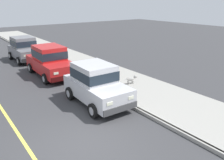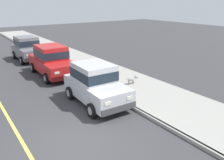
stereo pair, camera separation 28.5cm
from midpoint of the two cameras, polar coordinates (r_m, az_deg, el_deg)
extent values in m
plane|color=#38383A|center=(8.37, -7.38, -14.81)|extent=(80.00, 80.00, 0.00)
cube|color=gray|center=(9.98, 9.20, -8.49)|extent=(0.16, 64.00, 0.14)
cube|color=#99968E|center=(11.21, 15.87, -5.81)|extent=(3.60, 64.00, 0.14)
cube|color=#E0D64C|center=(7.91, -18.17, -17.93)|extent=(0.12, 57.60, 0.01)
cube|color=#BCBCC1|center=(10.84, -3.08, -2.32)|extent=(1.85, 3.76, 0.76)
cube|color=#BCBCC1|center=(10.79, -3.82, 1.95)|extent=(1.58, 1.95, 0.80)
cube|color=#19232D|center=(10.80, -3.82, 1.65)|extent=(1.62, 2.00, 0.44)
cube|color=#424243|center=(9.54, 2.41, -6.96)|extent=(1.69, 0.26, 0.28)
cube|color=#424243|center=(12.42, -7.24, -0.80)|extent=(1.69, 0.26, 0.28)
cylinder|color=black|center=(10.54, 4.17, -5.21)|extent=(0.24, 0.65, 0.64)
cylinder|color=#9E9EA3|center=(10.54, 4.17, -5.21)|extent=(0.25, 0.36, 0.35)
cylinder|color=black|center=(9.69, -4.05, -7.49)|extent=(0.24, 0.65, 0.64)
cylinder|color=#9E9EA3|center=(9.69, -4.05, -7.49)|extent=(0.25, 0.36, 0.35)
cylinder|color=black|center=(12.30, -2.27, -1.54)|extent=(0.24, 0.65, 0.64)
cylinder|color=#9E9EA3|center=(12.30, -2.27, -1.54)|extent=(0.25, 0.36, 0.35)
cylinder|color=black|center=(11.58, -9.60, -3.15)|extent=(0.24, 0.65, 0.64)
cylinder|color=#9E9EA3|center=(11.58, -9.60, -3.15)|extent=(0.25, 0.36, 0.35)
cube|color=#EAEACC|center=(9.67, 5.13, -4.36)|extent=(0.28, 0.09, 0.14)
cube|color=#EAEACC|center=(9.10, -0.20, -5.84)|extent=(0.28, 0.09, 0.14)
cube|color=red|center=(15.46, -13.96, 3.70)|extent=(1.90, 4.54, 0.76)
cube|color=red|center=(15.37, -14.32, 6.65)|extent=(1.63, 2.13, 0.84)
cube|color=#19232D|center=(15.38, -14.30, 6.42)|extent=(1.67, 2.18, 0.46)
cube|color=#400A0A|center=(13.56, -10.60, 0.74)|extent=(1.77, 0.24, 0.28)
cube|color=#400A0A|center=(17.54, -16.43, 4.47)|extent=(1.77, 0.24, 0.28)
cylinder|color=black|center=(14.65, -8.63, 1.66)|extent=(0.23, 0.64, 0.64)
cylinder|color=#9E9EA3|center=(14.65, -8.63, 1.66)|extent=(0.25, 0.36, 0.35)
cylinder|color=black|center=(14.02, -15.26, 0.39)|extent=(0.23, 0.64, 0.64)
cylinder|color=#9E9EA3|center=(14.02, -15.26, 0.39)|extent=(0.25, 0.36, 0.35)
cylinder|color=black|center=(17.12, -12.68, 3.95)|extent=(0.23, 0.64, 0.64)
cylinder|color=#9E9EA3|center=(17.12, -12.68, 3.95)|extent=(0.25, 0.36, 0.35)
cylinder|color=black|center=(16.59, -18.46, 2.94)|extent=(0.23, 0.64, 0.64)
cylinder|color=#9E9EA3|center=(16.59, -18.46, 2.94)|extent=(0.25, 0.36, 0.35)
cube|color=#EAEACC|center=(13.64, -8.50, 2.53)|extent=(0.28, 0.09, 0.14)
cube|color=#EAEACC|center=(13.23, -12.85, 1.73)|extent=(0.28, 0.09, 0.14)
cube|color=slate|center=(20.06, -19.56, 6.61)|extent=(1.75, 3.71, 0.76)
cube|color=slate|center=(20.16, -20.02, 8.88)|extent=(1.53, 1.91, 0.80)
cube|color=#19232D|center=(20.17, -20.00, 8.72)|extent=(1.56, 1.95, 0.44)
cube|color=#252527|center=(18.42, -17.84, 5.00)|extent=(1.69, 0.21, 0.28)
cube|color=#252527|center=(21.81, -20.88, 6.74)|extent=(1.69, 0.21, 0.28)
cylinder|color=black|center=(19.32, -16.01, 5.37)|extent=(0.23, 0.64, 0.64)
cylinder|color=#9E9EA3|center=(19.32, -16.01, 5.37)|extent=(0.24, 0.35, 0.35)
cylinder|color=black|center=(18.84, -20.91, 4.51)|extent=(0.23, 0.64, 0.64)
cylinder|color=#9E9EA3|center=(18.84, -20.91, 4.51)|extent=(0.24, 0.35, 0.35)
cylinder|color=black|center=(21.45, -18.16, 6.47)|extent=(0.23, 0.64, 0.64)
cylinder|color=#9E9EA3|center=(21.45, -18.16, 6.47)|extent=(0.24, 0.35, 0.35)
cylinder|color=black|center=(21.02, -22.61, 5.71)|extent=(0.23, 0.64, 0.64)
cylinder|color=#9E9EA3|center=(21.02, -22.61, 5.71)|extent=(0.24, 0.35, 0.35)
cube|color=#EAEACC|center=(18.48, -16.35, 6.32)|extent=(0.28, 0.08, 0.14)
cube|color=#EAEACC|center=(18.17, -19.52, 5.78)|extent=(0.28, 0.08, 0.14)
ellipsoid|color=#999691|center=(13.10, 5.38, 0.16)|extent=(0.47, 0.28, 0.20)
cylinder|color=#999691|center=(13.28, 5.75, -0.46)|extent=(0.05, 0.05, 0.18)
cylinder|color=#999691|center=(13.18, 6.00, -0.62)|extent=(0.05, 0.05, 0.18)
cylinder|color=#999691|center=(13.15, 4.71, -0.62)|extent=(0.05, 0.05, 0.18)
cylinder|color=#999691|center=(13.05, 4.96, -0.79)|extent=(0.05, 0.05, 0.18)
sphere|color=#999691|center=(13.21, 6.50, 0.69)|extent=(0.17, 0.17, 0.17)
ellipsoid|color=#54524F|center=(13.26, 6.83, 0.66)|extent=(0.12, 0.09, 0.06)
cone|color=#999691|center=(13.22, 6.37, 1.10)|extent=(0.06, 0.06, 0.07)
cone|color=#999691|center=(13.14, 6.58, 0.97)|extent=(0.06, 0.06, 0.07)
cylinder|color=#999691|center=(12.97, 4.39, 0.26)|extent=(0.12, 0.06, 0.13)
cylinder|color=gold|center=(15.00, -6.64, 1.57)|extent=(0.24, 0.24, 0.06)
cylinder|color=gold|center=(14.91, -6.68, 2.68)|extent=(0.17, 0.17, 0.55)
sphere|color=gold|center=(14.83, -6.73, 3.85)|extent=(0.15, 0.15, 0.15)
cylinder|color=gold|center=(14.85, -7.09, 2.71)|extent=(0.10, 0.07, 0.07)
cylinder|color=gold|center=(14.96, -6.28, 2.86)|extent=(0.10, 0.07, 0.07)
camera|label=1|loc=(0.14, -89.30, 0.24)|focal=37.09mm
camera|label=2|loc=(0.14, 90.70, -0.24)|focal=37.09mm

